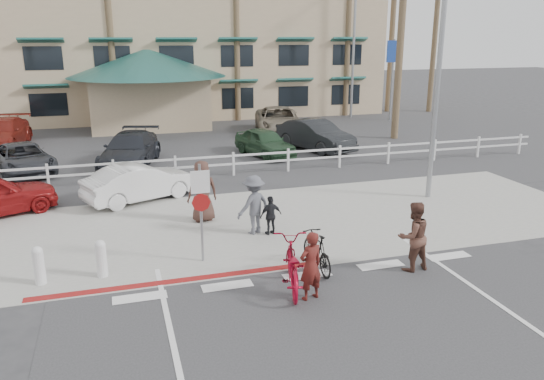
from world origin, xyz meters
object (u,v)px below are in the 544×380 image
object	(u,v)px
bike_red	(292,265)
car_white_sedan	(141,182)
sign_post	(201,208)
bike_black	(317,251)

from	to	relation	value
bike_red	car_white_sedan	bearing A→B (deg)	-55.69
car_white_sedan	sign_post	bearing A→B (deg)	168.06
bike_red	bike_black	bearing A→B (deg)	-126.11
sign_post	car_white_sedan	size ratio (longest dim) A/B	0.73
sign_post	bike_red	xyz separation A→B (m)	(1.72, -2.11, -0.87)
bike_red	bike_black	xyz separation A→B (m)	(0.92, 0.76, -0.08)
sign_post	bike_black	size ratio (longest dim) A/B	1.73
bike_black	sign_post	bearing A→B (deg)	-29.20
bike_black	car_white_sedan	size ratio (longest dim) A/B	0.42
bike_red	bike_black	size ratio (longest dim) A/B	1.32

